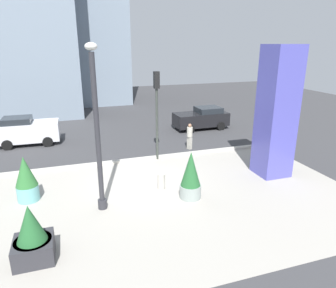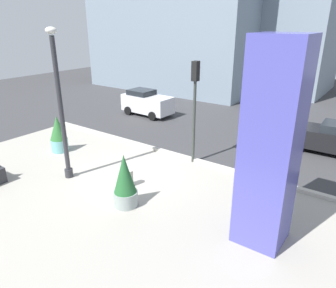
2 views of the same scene
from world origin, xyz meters
name	(u,v)px [view 1 (image 1 of 2)]	position (x,y,z in m)	size (l,w,h in m)	color
ground_plane	(127,156)	(0.00, 4.00, 0.00)	(60.00, 60.00, 0.00)	#38383A
plaza_pavement	(155,204)	(0.00, -2.00, 0.00)	(18.00, 10.00, 0.02)	#9E998E
curb_strip	(130,160)	(0.00, 3.12, 0.08)	(18.00, 0.24, 0.16)	#B7B2A8
lamp_post	(97,134)	(-2.13, -1.69, 3.15)	(0.44, 0.44, 6.45)	#2D2D33
art_pillar_blue	(277,113)	(6.52, -0.80, 3.19)	(1.50, 1.50, 6.38)	#4C4CAD
potted_plant_by_pillar	(26,179)	(-5.04, 0.00, 0.99)	(0.90, 0.90, 1.99)	#6BB2B2
potted_plant_near_left	(32,237)	(-4.51, -4.19, 0.81)	(1.18, 1.18, 1.88)	#2D2D33
potted_plant_near_right	(191,176)	(1.61, -1.93, 1.01)	(0.93, 0.93, 2.12)	gray
concrete_bollard	(161,181)	(0.68, -0.71, 0.38)	(0.36, 0.36, 0.75)	#B2ADA3
traffic_light_far_side	(157,102)	(1.58, 3.04, 3.32)	(0.28, 0.42, 4.98)	#333833
car_curb_west	(27,131)	(-5.76, 8.35, 0.94)	(3.92, 2.04, 1.86)	silver
car_passing_lane	(202,118)	(6.76, 8.40, 0.84)	(4.18, 2.11, 1.67)	black
pedestrian_by_curb	(190,135)	(4.03, 4.14, 0.91)	(0.48, 0.48, 1.65)	#B2AD9E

